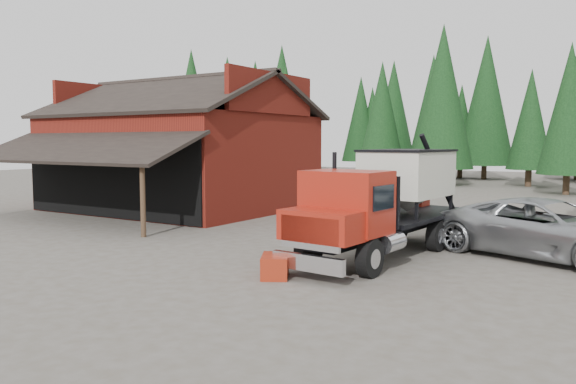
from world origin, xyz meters
The scene contains 9 objects.
ground centered at (0.00, 0.00, 0.00)m, with size 120.00×120.00×0.00m, color #4C473C.
red_barn centered at (-11.00, 9.90, 2.69)m, with size 12.80×13.63×7.18m.
conifer_backdrop centered at (0.00, 42.00, 0.00)m, with size 76.00×16.00×16.00m, color black, non-canonical shape.
near_pine_a centered at (-22.00, 28.00, 6.39)m, with size 4.40×4.40×11.40m.
near_pine_b centered at (6.00, 30.00, 5.89)m, with size 3.96×3.96×10.40m.
near_pine_d centered at (-4.00, 34.00, 7.39)m, with size 5.28×5.28×13.40m.
feed_truck centered at (3.60, 3.72, 1.83)m, with size 2.99×8.81×3.91m.
silver_car centered at (8.00, 6.02, 0.93)m, with size 3.07×6.67×1.85m, color #9FA3A7.
equip_box centered at (2.18, -0.53, 0.30)m, with size 0.70×1.10×0.60m, color maroon.
Camera 1 is at (10.39, -12.85, 3.61)m, focal length 35.00 mm.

